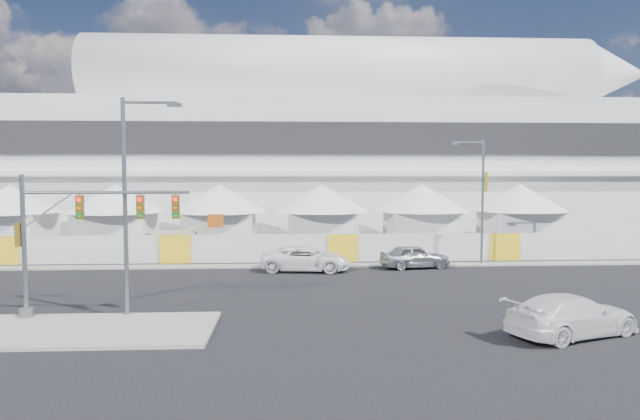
{
  "coord_description": "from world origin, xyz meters",
  "views": [
    {
      "loc": [
        2.2,
        -26.5,
        6.64
      ],
      "look_at": [
        4.13,
        10.0,
        4.09
      ],
      "focal_mm": 32.0,
      "sensor_mm": 36.0,
      "label": 1
    }
  ],
  "objects": [
    {
      "name": "lot_car_c",
      "position": [
        -8.03,
        20.42,
        0.68
      ],
      "size": [
        3.63,
        5.05,
        1.36
      ],
      "primitive_type": "imported",
      "rotation": [
        0.0,
        0.0,
        1.16
      ],
      "color": "#B4B2B8",
      "rests_on": "ground"
    },
    {
      "name": "traffic_mast",
      "position": [
        -7.7,
        -1.0,
        3.66
      ],
      "size": [
        7.56,
        0.61,
        6.3
      ],
      "color": "gray",
      "rests_on": "median_island"
    },
    {
      "name": "stadium",
      "position": [
        8.71,
        41.5,
        9.45
      ],
      "size": [
        80.0,
        24.8,
        21.98
      ],
      "color": "silver",
      "rests_on": "ground"
    },
    {
      "name": "lot_car_a",
      "position": [
        14.58,
        18.6,
        0.81
      ],
      "size": [
        3.39,
        5.23,
        1.63
      ],
      "primitive_type": "imported",
      "rotation": [
        0.0,
        0.0,
        1.2
      ],
      "color": "white",
      "rests_on": "ground"
    },
    {
      "name": "tent_row",
      "position": [
        0.5,
        24.0,
        3.15
      ],
      "size": [
        53.4,
        8.4,
        5.4
      ],
      "color": "white",
      "rests_on": "ground"
    },
    {
      "name": "pickup_near",
      "position": [
        13.49,
        -4.58,
        0.84
      ],
      "size": [
        4.28,
        6.24,
        1.68
      ],
      "primitive_type": "imported",
      "rotation": [
        0.0,
        0.0,
        1.94
      ],
      "color": "silver",
      "rests_on": "ground"
    },
    {
      "name": "pickup_curb",
      "position": [
        3.23,
        10.8,
        0.81
      ],
      "size": [
        3.31,
        6.1,
        1.62
      ],
      "primitive_type": "imported",
      "rotation": [
        0.0,
        0.0,
        1.46
      ],
      "color": "white",
      "rests_on": "ground"
    },
    {
      "name": "boom_lift",
      "position": [
        -6.94,
        17.03,
        0.92
      ],
      "size": [
        6.94,
        2.53,
        3.41
      ],
      "rotation": [
        0.0,
        0.0,
        -0.33
      ],
      "color": "#BC5111",
      "rests_on": "ground"
    },
    {
      "name": "streetlight_median",
      "position": [
        -4.87,
        -0.8,
        5.71
      ],
      "size": [
        2.68,
        0.27,
        9.69
      ],
      "color": "gray",
      "rests_on": "median_island"
    },
    {
      "name": "far_curb",
      "position": [
        20.0,
        12.5,
        0.06
      ],
      "size": [
        80.0,
        1.2,
        0.12
      ],
      "primitive_type": "cube",
      "color": "gray",
      "rests_on": "ground"
    },
    {
      "name": "sedan_silver",
      "position": [
        10.65,
        11.45,
        0.8
      ],
      "size": [
        2.57,
        4.91,
        1.6
      ],
      "primitive_type": "imported",
      "rotation": [
        0.0,
        0.0,
        1.72
      ],
      "color": "#9E9FA2",
      "rests_on": "ground"
    },
    {
      "name": "streetlight_curb",
      "position": [
        15.42,
        12.5,
        5.09
      ],
      "size": [
        2.59,
        0.58,
        8.76
      ],
      "color": "gray",
      "rests_on": "ground"
    },
    {
      "name": "ground",
      "position": [
        0.0,
        0.0,
        0.0
      ],
      "size": [
        160.0,
        160.0,
        0.0
      ],
      "primitive_type": "plane",
      "color": "black",
      "rests_on": "ground"
    },
    {
      "name": "median_island",
      "position": [
        -6.0,
        -3.0,
        0.07
      ],
      "size": [
        10.0,
        5.0,
        0.15
      ],
      "primitive_type": "cube",
      "color": "gray",
      "rests_on": "ground"
    },
    {
      "name": "hoarding_fence",
      "position": [
        6.0,
        14.5,
        1.0
      ],
      "size": [
        70.0,
        0.25,
        2.0
      ],
      "primitive_type": "cube",
      "color": "silver",
      "rests_on": "ground"
    }
  ]
}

